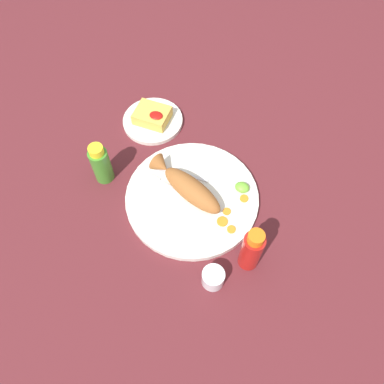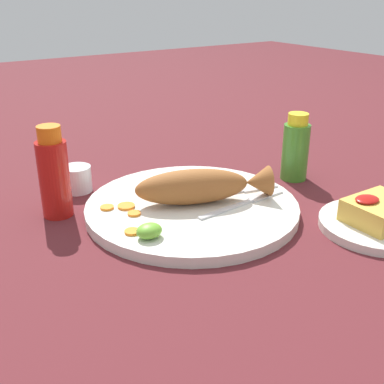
% 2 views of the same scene
% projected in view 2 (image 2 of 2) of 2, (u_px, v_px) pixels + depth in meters
% --- Properties ---
extents(ground_plane, '(4.00, 4.00, 0.00)m').
position_uv_depth(ground_plane, '(192.00, 212.00, 0.83)').
color(ground_plane, '#561E23').
extents(main_plate, '(0.36, 0.36, 0.02)m').
position_uv_depth(main_plate, '(192.00, 207.00, 0.83)').
color(main_plate, silver).
rests_on(main_plate, ground_plane).
extents(fried_fish, '(0.24, 0.14, 0.06)m').
position_uv_depth(fried_fish, '(202.00, 186.00, 0.82)').
color(fried_fish, '#935628').
rests_on(fried_fish, main_plate).
extents(fork_near, '(0.18, 0.05, 0.00)m').
position_uv_depth(fork_near, '(238.00, 192.00, 0.87)').
color(fork_near, silver).
rests_on(fork_near, main_plate).
extents(fork_far, '(0.19, 0.03, 0.00)m').
position_uv_depth(fork_far, '(248.00, 202.00, 0.82)').
color(fork_far, silver).
rests_on(fork_far, main_plate).
extents(carrot_slice_near, '(0.02, 0.02, 0.00)m').
position_uv_depth(carrot_slice_near, '(107.00, 207.00, 0.80)').
color(carrot_slice_near, orange).
rests_on(carrot_slice_near, main_plate).
extents(carrot_slice_mid, '(0.03, 0.03, 0.00)m').
position_uv_depth(carrot_slice_mid, '(126.00, 206.00, 0.81)').
color(carrot_slice_mid, orange).
rests_on(carrot_slice_mid, main_plate).
extents(carrot_slice_far, '(0.02, 0.02, 0.00)m').
position_uv_depth(carrot_slice_far, '(134.00, 213.00, 0.78)').
color(carrot_slice_far, orange).
rests_on(carrot_slice_far, main_plate).
extents(carrot_slice_extra, '(0.02, 0.02, 0.00)m').
position_uv_depth(carrot_slice_extra, '(132.00, 232.00, 0.72)').
color(carrot_slice_extra, orange).
rests_on(carrot_slice_extra, main_plate).
extents(lime_wedge_main, '(0.04, 0.03, 0.02)m').
position_uv_depth(lime_wedge_main, '(149.00, 231.00, 0.71)').
color(lime_wedge_main, '#6BB233').
rests_on(lime_wedge_main, main_plate).
extents(hot_sauce_bottle_red, '(0.05, 0.05, 0.16)m').
position_uv_depth(hot_sauce_bottle_red, '(54.00, 175.00, 0.80)').
color(hot_sauce_bottle_red, '#B21914').
rests_on(hot_sauce_bottle_red, ground_plane).
extents(hot_sauce_bottle_green, '(0.05, 0.05, 0.13)m').
position_uv_depth(hot_sauce_bottle_green, '(296.00, 149.00, 0.95)').
color(hot_sauce_bottle_green, '#3D8428').
rests_on(hot_sauce_bottle_green, ground_plane).
extents(salt_cup, '(0.06, 0.06, 0.05)m').
position_uv_depth(salt_cup, '(77.00, 180.00, 0.91)').
color(salt_cup, silver).
rests_on(salt_cup, ground_plane).
extents(side_plate_fries, '(0.19, 0.19, 0.01)m').
position_uv_depth(side_plate_fries, '(378.00, 225.00, 0.77)').
color(side_plate_fries, silver).
rests_on(side_plate_fries, ground_plane).
extents(fries_pile, '(0.10, 0.08, 0.04)m').
position_uv_depth(fries_pile, '(380.00, 211.00, 0.76)').
color(fries_pile, gold).
rests_on(fries_pile, side_plate_fries).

